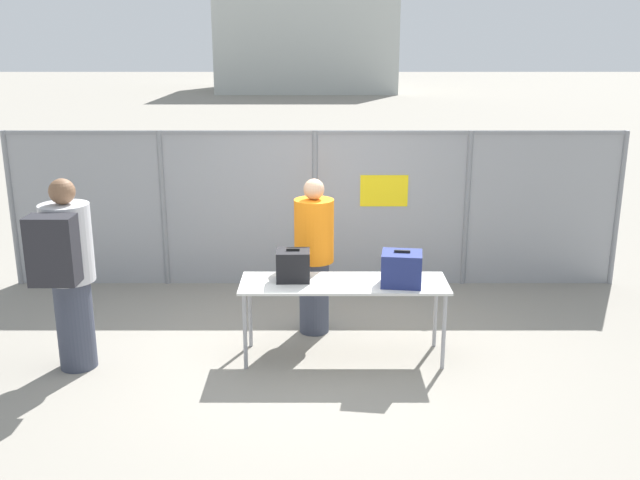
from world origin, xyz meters
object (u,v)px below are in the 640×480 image
Objects in this scene: traveler_hooded at (64,269)px; security_worker_near at (311,255)px; utility_trailer at (376,218)px; inspection_table at (341,288)px; suitcase_black at (291,266)px; suitcase_navy at (399,269)px.

security_worker_near is (2.29, 0.93, -0.15)m from traveler_hooded.
traveler_hooded is 5.35m from utility_trailer.
suitcase_black reaches higher than inspection_table.
traveler_hooded is at bearing -176.25° from suitcase_navy.
suitcase_navy is at bearing 119.56° from security_worker_near.
security_worker_near is at bearing -106.12° from utility_trailer.
inspection_table reaches higher than utility_trailer.
security_worker_near reaches higher than suitcase_black.
inspection_table is 0.60m from suitcase_navy.
inspection_table is at bearing 172.29° from suitcase_navy.
utility_trailer is (0.65, 3.94, -0.29)m from inspection_table.
security_worker_near is (-0.85, 0.73, -0.08)m from suitcase_navy.
traveler_hooded reaches higher than inspection_table.
utility_trailer is at bearing 73.54° from suitcase_black.
inspection_table is 0.61× the size of utility_trailer.
suitcase_navy reaches higher than utility_trailer.
security_worker_near is 3.45m from utility_trailer.
suitcase_black is 2.12m from traveler_hooded.
suitcase_black is 0.18× the size of traveler_hooded.
traveler_hooded reaches higher than security_worker_near.
security_worker_near is at bearing 8.13° from traveler_hooded.
suitcase_black is 0.10× the size of utility_trailer.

